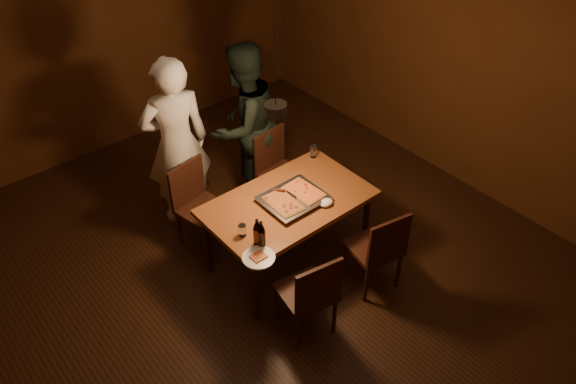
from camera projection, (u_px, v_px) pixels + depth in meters
room_shell at (276, 147)px, 4.57m from camera, size 6.00×6.00×6.00m
dining_table at (288, 207)px, 5.10m from camera, size 1.50×0.90×0.75m
chair_far_left at (196, 198)px, 5.42m from camera, size 0.49×0.49×0.49m
chair_far_right at (277, 164)px, 5.86m from camera, size 0.47×0.47×0.49m
chair_near_left at (311, 290)px, 4.51m from camera, size 0.49×0.49×0.49m
chair_near_right at (380, 245)px, 4.91m from camera, size 0.49×0.49×0.49m
pizza_tray at (293, 199)px, 5.03m from camera, size 0.56×0.46×0.05m
pizza_meat at (283, 203)px, 4.94m from camera, size 0.25×0.37×0.02m
pizza_cheese at (304, 191)px, 5.07m from camera, size 0.25×0.38×0.02m
spatula at (292, 194)px, 5.03m from camera, size 0.21×0.25×0.04m
beer_bottle_a at (261, 234)px, 4.52m from camera, size 0.07×0.07×0.26m
beer_bottle_b at (257, 232)px, 4.54m from camera, size 0.07×0.07×0.26m
water_glass_left at (242, 230)px, 4.67m from camera, size 0.07×0.07×0.11m
water_glass_right at (313, 151)px, 5.54m from camera, size 0.06×0.06×0.13m
plate_slice at (259, 257)px, 4.48m from camera, size 0.27×0.27×0.03m
napkin at (326, 203)px, 4.99m from camera, size 0.13×0.10×0.06m
diner_white at (176, 143)px, 5.48m from camera, size 0.76×0.59×1.83m
diner_dark at (244, 125)px, 5.80m from camera, size 0.98×0.84×1.77m
pendant_lamp at (276, 109)px, 4.34m from camera, size 0.18×0.18×1.10m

